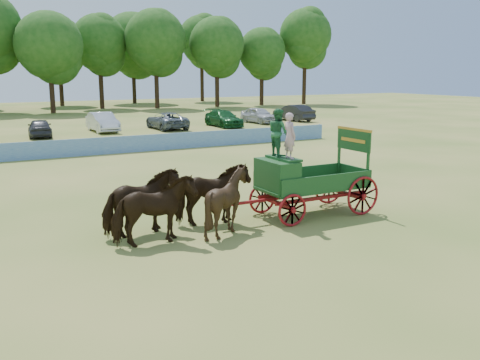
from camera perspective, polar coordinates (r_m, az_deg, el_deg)
ground at (r=20.04m, az=12.60°, el=-3.24°), size 160.00×160.00×0.00m
horse_lead_left at (r=15.76m, az=-9.18°, el=-3.28°), size 2.44×1.15×2.05m
horse_lead_right at (r=16.77m, az=-10.45°, el=-2.42°), size 2.59×1.54×2.05m
horse_wheel_left at (r=16.69m, az=-1.40°, el=-2.29°), size 2.13×1.96×2.05m
horse_wheel_right at (r=17.65m, az=-3.05°, el=-1.55°), size 2.53×1.37×2.05m
farm_dray at (r=18.54m, az=5.87°, el=1.06°), size 6.00×2.00×3.77m
sponsor_banner at (r=34.88m, az=-8.57°, el=4.02°), size 26.00×0.08×1.05m
parked_cars at (r=45.69m, az=-17.29°, el=5.70°), size 46.68×7.18×1.64m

